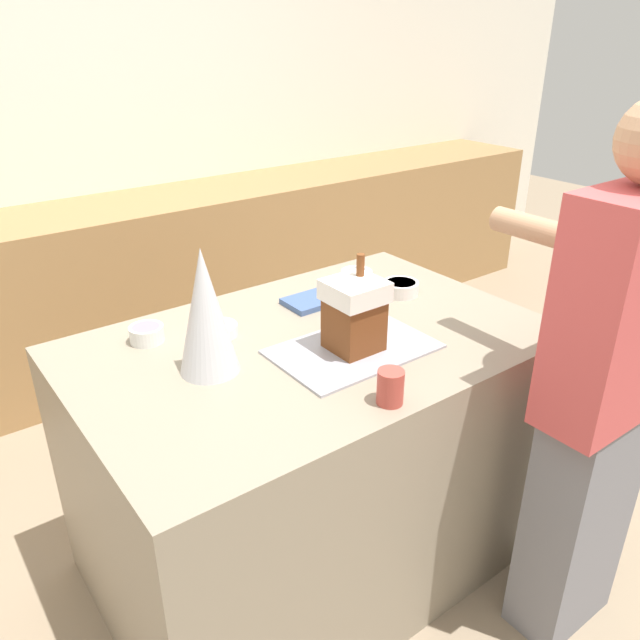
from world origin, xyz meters
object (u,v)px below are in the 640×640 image
candy_bowl_near_tray_right (147,333)px  mug (390,387)px  decorative_tree (205,312)px  candy_bowl_front_corner (401,287)px  baking_tray (353,349)px  candy_bowl_behind_tray (356,276)px  gingerbread_house (354,313)px  person (603,394)px  cookbook (311,301)px  candy_bowl_far_left (219,329)px

candy_bowl_near_tray_right → mug: size_ratio=1.11×
decorative_tree → candy_bowl_front_corner: 0.83m
baking_tray → candy_bowl_front_corner: size_ratio=3.72×
candy_bowl_behind_tray → decorative_tree: bearing=-160.7°
gingerbread_house → person: size_ratio=0.17×
candy_bowl_behind_tray → cookbook: 0.27m
gingerbread_house → cookbook: gingerbread_house is taller
person → candy_bowl_far_left: bearing=128.7°
gingerbread_house → candy_bowl_far_left: gingerbread_house is taller
candy_bowl_far_left → gingerbread_house: bearing=-50.1°
baking_tray → cookbook: (0.10, 0.35, 0.01)m
candy_bowl_behind_tray → mug: mug is taller
candy_bowl_front_corner → baking_tray: bearing=-150.9°
cookbook → gingerbread_house: bearing=-105.8°
candy_bowl_near_tray_right → candy_bowl_front_corner: 0.91m
gingerbread_house → person: 0.73m
candy_bowl_near_tray_right → person: bearing=-47.3°
baking_tray → candy_bowl_near_tray_right: 0.64m
person → baking_tray: bearing=127.9°
decorative_tree → candy_bowl_front_corner: (0.81, 0.08, -0.16)m
baking_tray → gingerbread_house: bearing=31.7°
decorative_tree → gingerbread_house: bearing=-20.6°
candy_bowl_far_left → mug: size_ratio=1.24×
candy_bowl_near_tray_right → gingerbread_house: bearing=-41.9°
candy_bowl_front_corner → person: person is taller
gingerbread_house → decorative_tree: (-0.40, 0.15, 0.06)m
decorative_tree → candy_bowl_near_tray_right: decorative_tree is taller
candy_bowl_near_tray_right → mug: (0.37, -0.71, 0.02)m
decorative_tree → candy_bowl_near_tray_right: bearing=104.9°
baking_tray → candy_bowl_behind_tray: (0.36, 0.42, 0.02)m
candy_bowl_front_corner → candy_bowl_behind_tray: bearing=104.9°
mug → candy_bowl_far_left: bearing=105.5°
gingerbread_house → candy_bowl_behind_tray: (0.36, 0.42, -0.10)m
candy_bowl_near_tray_right → baking_tray: bearing=-41.9°
baking_tray → candy_bowl_behind_tray: candy_bowl_behind_tray is taller
cookbook → candy_bowl_behind_tray: bearing=13.9°
decorative_tree → mug: size_ratio=3.88×
candy_bowl_near_tray_right → cookbook: 0.58m
candy_bowl_far_left → mug: (0.17, -0.61, 0.03)m
baking_tray → cookbook: size_ratio=2.64×
cookbook → person: size_ratio=0.11×
decorative_tree → candy_bowl_far_left: decorative_tree is taller
mug → person: bearing=-27.4°
candy_bowl_front_corner → person: (0.03, -0.79, -0.07)m
candy_bowl_near_tray_right → candy_bowl_behind_tray: 0.83m
gingerbread_house → candy_bowl_near_tray_right: size_ratio=2.69×
candy_bowl_near_tray_right → candy_bowl_far_left: candy_bowl_near_tray_right is taller
baking_tray → candy_bowl_front_corner: 0.47m
gingerbread_house → mug: 0.31m
gingerbread_house → cookbook: (0.10, 0.35, -0.11)m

